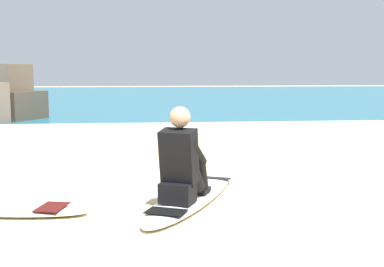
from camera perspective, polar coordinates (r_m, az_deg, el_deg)
ground_plane at (r=4.98m, az=3.39°, el=-8.81°), size 80.00×80.00×0.00m
sea at (r=25.42m, az=-4.17°, el=4.20°), size 80.00×28.00×0.10m
breaking_foam at (r=11.78m, az=-2.08°, el=0.78°), size 80.00×0.90×0.11m
surfboard_main at (r=5.46m, az=0.13°, el=-6.96°), size 1.53×2.58×0.08m
surfer_seated at (r=5.02m, az=-1.16°, el=-3.53°), size 0.60×0.77×0.95m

